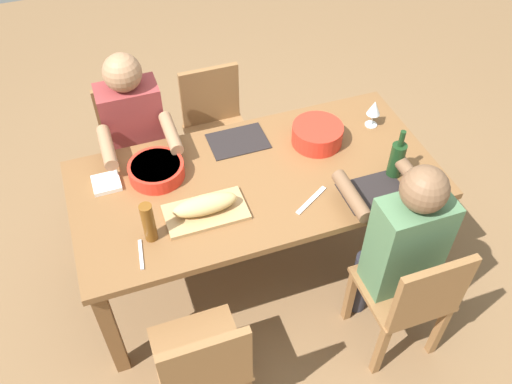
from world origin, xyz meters
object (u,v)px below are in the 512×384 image
at_px(beer_bottle, 149,222).
at_px(napkin_stack, 106,183).
at_px(bread_loaf, 205,205).
at_px(wine_bottle, 397,159).
at_px(serving_bowl_salad, 156,170).
at_px(dining_table, 256,188).
at_px(chair_far_left, 412,297).
at_px(chair_far_right, 203,365).
at_px(serving_bowl_greens, 317,133).
at_px(diner_near_right, 136,135).
at_px(cutting_board, 206,212).
at_px(chair_near_center, 216,125).
at_px(diner_far_left, 401,241).
at_px(wine_glass, 374,109).
at_px(chair_near_right, 136,143).

xyz_separation_m(beer_bottle, napkin_stack, (0.15, -0.42, -0.10)).
height_order(bread_loaf, wine_bottle, wine_bottle).
bearing_deg(serving_bowl_salad, bread_loaf, 116.36).
relative_size(dining_table, beer_bottle, 8.65).
xyz_separation_m(chair_far_left, wine_bottle, (-0.16, -0.56, 0.37)).
relative_size(chair_far_right, serving_bowl_salad, 2.94).
xyz_separation_m(serving_bowl_greens, serving_bowl_salad, (0.89, -0.03, -0.02)).
relative_size(chair_far_left, wine_bottle, 2.93).
xyz_separation_m(serving_bowl_salad, napkin_stack, (0.26, -0.02, -0.03)).
bearing_deg(diner_near_right, cutting_board, 105.51).
height_order(chair_far_right, chair_near_center, same).
xyz_separation_m(diner_far_left, serving_bowl_salad, (1.01, -0.78, 0.09)).
relative_size(diner_near_right, wine_glass, 7.23).
xyz_separation_m(chair_far_left, napkin_stack, (1.26, -0.99, 0.27)).
xyz_separation_m(chair_near_center, bread_loaf, (0.31, 0.94, 0.32)).
bearing_deg(wine_bottle, wine_glass, -101.61).
distance_m(wine_glass, napkin_stack, 1.51).
height_order(chair_far_left, serving_bowl_greens, same).
bearing_deg(beer_bottle, chair_near_center, -120.85).
height_order(cutting_board, napkin_stack, napkin_stack).
bearing_deg(chair_near_center, bread_loaf, 71.44).
bearing_deg(napkin_stack, diner_far_left, 147.61).
relative_size(chair_near_right, cutting_board, 2.12).
xyz_separation_m(chair_far_right, serving_bowl_salad, (-0.04, -0.96, 0.30)).
bearing_deg(chair_near_right, wine_bottle, 140.40).
relative_size(chair_near_right, napkin_stack, 6.07).
bearing_deg(serving_bowl_salad, chair_far_left, 136.23).
bearing_deg(serving_bowl_greens, bread_loaf, 22.93).
relative_size(beer_bottle, napkin_stack, 1.57).
relative_size(bread_loaf, wine_glass, 1.93).
bearing_deg(chair_near_right, napkin_stack, 69.36).
xyz_separation_m(dining_table, chair_near_center, (0.00, -0.78, -0.18)).
xyz_separation_m(chair_far_right, napkin_stack, (0.22, -0.99, 0.27)).
distance_m(serving_bowl_greens, wine_bottle, 0.46).
relative_size(chair_far_left, diner_far_left, 0.71).
height_order(dining_table, serving_bowl_greens, serving_bowl_greens).
bearing_deg(chair_near_right, serving_bowl_greens, 146.00).
relative_size(chair_far_left, wine_glass, 5.12).
relative_size(diner_far_left, serving_bowl_salad, 4.15).
xyz_separation_m(chair_near_center, serving_bowl_salad, (0.48, 0.60, 0.30)).
bearing_deg(serving_bowl_salad, wine_bottle, 161.09).
relative_size(dining_table, diner_near_right, 1.59).
relative_size(chair_near_right, serving_bowl_greens, 3.04).
relative_size(serving_bowl_salad, cutting_board, 0.72).
distance_m(cutting_board, napkin_stack, 0.56).
distance_m(dining_table, diner_far_left, 0.80).
xyz_separation_m(chair_near_right, serving_bowl_greens, (-0.93, 0.63, 0.32)).
bearing_deg(dining_table, diner_near_right, -48.78).
xyz_separation_m(chair_far_right, wine_bottle, (-1.21, -0.56, 0.37)).
bearing_deg(napkin_stack, beer_bottle, 109.05).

